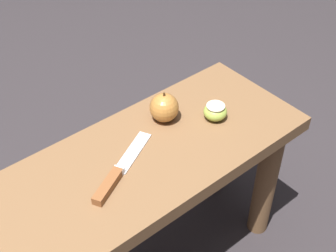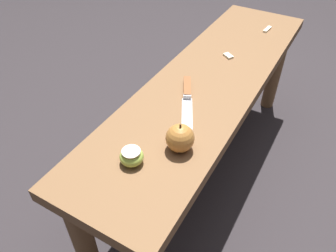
{
  "view_description": "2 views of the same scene",
  "coord_description": "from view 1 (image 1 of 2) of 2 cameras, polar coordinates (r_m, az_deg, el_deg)",
  "views": [
    {
      "loc": [
        0.24,
        0.66,
        1.27
      ],
      "look_at": [
        -0.32,
        -0.02,
        0.51
      ],
      "focal_mm": 50.0,
      "sensor_mm": 36.0,
      "label": 1
    },
    {
      "loc": [
        -0.91,
        -0.35,
        1.11
      ],
      "look_at": [
        -0.32,
        -0.02,
        0.51
      ],
      "focal_mm": 35.0,
      "sensor_mm": 36.0,
      "label": 2
    }
  ],
  "objects": [
    {
      "name": "knife",
      "position": [
        1.08,
        -6.43,
        -6.06
      ],
      "size": [
        0.24,
        0.14,
        0.02
      ],
      "rotation": [
        0.0,
        0.0,
        -2.66
      ],
      "color": "silver",
      "rests_on": "wooden_bench"
    },
    {
      "name": "apple_whole",
      "position": [
        1.21,
        -0.47,
        2.26
      ],
      "size": [
        0.08,
        0.08,
        0.09
      ],
      "color": "#B27233",
      "rests_on": "wooden_bench"
    },
    {
      "name": "apple_cut",
      "position": [
        1.23,
        5.78,
        1.77
      ],
      "size": [
        0.06,
        0.06,
        0.04
      ],
      "color": "#9EB747",
      "rests_on": "wooden_bench"
    },
    {
      "name": "wooden_bench",
      "position": [
        1.13,
        -12.47,
        -12.03
      ],
      "size": [
        1.32,
        0.35,
        0.48
      ],
      "color": "brown",
      "rests_on": "ground_plane"
    }
  ]
}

